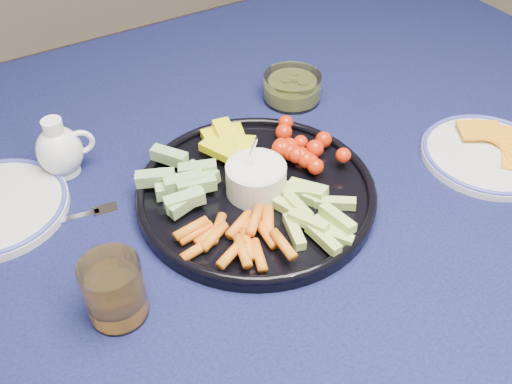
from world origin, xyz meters
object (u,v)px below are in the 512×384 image
creamer_pitcher (60,150)px  pickle_bowl (292,89)px  cheese_plate (488,153)px  crudite_platter (254,189)px  juice_tumbler (115,293)px  dining_table (221,221)px

creamer_pitcher → pickle_bowl: creamer_pitcher is taller
creamer_pitcher → cheese_plate: 0.66m
crudite_platter → juice_tumbler: crudite_platter is taller
pickle_bowl → juice_tumbler: bearing=-147.5°
juice_tumbler → crudite_platter: bearing=19.6°
crudite_platter → creamer_pitcher: bearing=136.5°
crudite_platter → juice_tumbler: 0.26m
dining_table → pickle_bowl: 0.28m
creamer_pitcher → juice_tumbler: creamer_pitcher is taller
pickle_bowl → juice_tumbler: 0.52m
pickle_bowl → juice_tumbler: juice_tumbler is taller
dining_table → cheese_plate: bearing=-23.9°
crudite_platter → pickle_bowl: (0.19, 0.19, 0.00)m
dining_table → crudite_platter: bearing=-67.9°
dining_table → creamer_pitcher: creamer_pitcher is taller
pickle_bowl → juice_tumbler: (-0.44, -0.28, 0.02)m
creamer_pitcher → cheese_plate: size_ratio=0.47×
dining_table → crudite_platter: size_ratio=4.78×
cheese_plate → juice_tumbler: size_ratio=2.41×
pickle_bowl → dining_table: bearing=-149.7°
cheese_plate → juice_tumbler: juice_tumbler is taller
crudite_platter → creamer_pitcher: 0.30m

